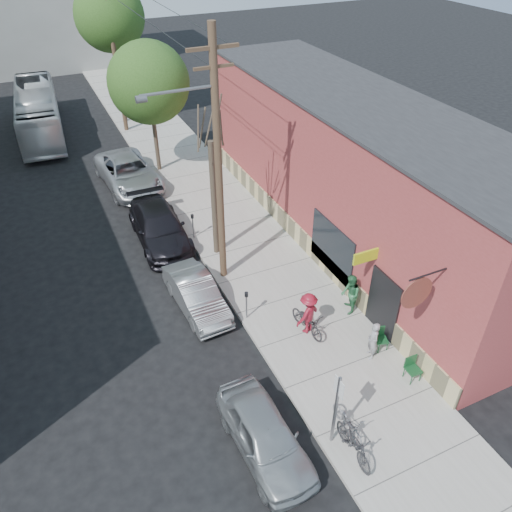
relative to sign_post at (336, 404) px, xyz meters
name	(u,v)px	position (x,y,z in m)	size (l,w,h in m)	color
ground	(207,369)	(-2.35, 4.27, -1.83)	(120.00, 120.00, 0.00)	black
sidewalk	(209,199)	(1.90, 15.27, -1.76)	(4.50, 58.00, 0.15)	#A4A098
cafe_building	(354,174)	(6.64, 9.27, 1.47)	(6.60, 20.20, 6.61)	#973838
sign_post	(336,404)	(0.00, 0.00, 0.00)	(0.07, 0.45, 2.80)	slate
parking_meter_near	(246,301)	(-0.10, 5.92, -0.85)	(0.14, 0.14, 1.24)	slate
parking_meter_far	(193,222)	(-0.10, 12.03, -0.85)	(0.14, 0.14, 1.24)	slate
utility_pole_near	(217,162)	(0.04, 8.77, 3.58)	(3.57, 0.28, 10.00)	#503A28
utility_pole_far	(114,51)	(0.10, 26.67, 3.51)	(1.80, 0.28, 10.00)	#503A28
tree_bare	(214,200)	(0.45, 10.50, 0.98)	(0.24, 0.24, 5.32)	#44392C
tree_leafy_mid	(149,83)	(0.45, 19.77, 3.34)	(4.36, 4.36, 7.22)	#44392C
tree_leafy_far	(109,16)	(0.45, 28.36, 5.19)	(4.44, 4.44, 9.11)	#44392C
patio_chair_a	(413,370)	(3.67, 0.85, -1.24)	(0.50, 0.50, 0.88)	#124320
patio_chair_b	(381,339)	(3.54, 2.46, -1.24)	(0.50, 0.50, 0.88)	#124320
patron_grey	(373,341)	(3.03, 2.29, -0.94)	(0.54, 0.36, 1.49)	#929298
patron_green	(350,294)	(3.62, 4.58, -0.84)	(0.82, 0.64, 1.69)	#2B6D40
cyclist	(308,313)	(1.63, 4.33, -0.82)	(1.11, 0.64, 1.72)	maroon
cyclist_bike	(307,321)	(1.63, 4.33, -1.21)	(0.62, 1.78, 0.94)	black
parked_bike_a	(354,443)	(0.29, -0.65, -1.15)	(0.50, 1.77, 1.06)	black
parked_bike_b	(348,422)	(0.61, 0.10, -1.28)	(0.54, 1.55, 0.81)	slate
car_0	(265,435)	(-1.88, 0.65, -1.14)	(1.64, 4.08, 1.39)	#A2A6AA
car_1	(196,294)	(-1.57, 7.43, -1.17)	(1.41, 4.04, 1.33)	gray
car_2	(159,227)	(-1.55, 12.61, -1.06)	(2.16, 5.31, 1.54)	black
car_3	(129,173)	(-1.55, 18.66, -1.03)	(2.67, 5.80, 1.61)	#B4B7BC
bus	(38,112)	(-5.15, 28.78, -0.33)	(2.52, 10.78, 3.00)	white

